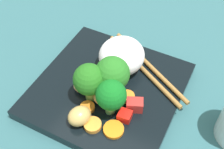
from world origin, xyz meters
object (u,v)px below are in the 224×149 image
square_plate (108,90)px  rice_mound (121,56)px  broccoli_floret_2 (111,96)px  chopstick_pair (146,67)px  carrot_slice_0 (127,97)px

square_plate → rice_mound: 6.38cm
square_plate → broccoli_floret_2: bearing=-56.0°
square_plate → rice_mound: size_ratio=2.90×
square_plate → chopstick_pair: bearing=59.1°
rice_mound → broccoli_floret_2: 9.65cm
broccoli_floret_2 → carrot_slice_0: (1.12, 3.41, -3.56)cm
chopstick_pair → square_plate: bearing=88.0°
broccoli_floret_2 → chopstick_pair: broccoli_floret_2 is taller
rice_mound → chopstick_pair: 5.22cm
broccoli_floret_2 → rice_mound: bearing=107.6°
carrot_slice_0 → chopstick_pair: (0.15, 7.54, 0.02)cm
broccoli_floret_2 → chopstick_pair: 11.58cm
square_plate → rice_mound: (-0.10, 5.02, 3.93)cm
carrot_slice_0 → rice_mound: bearing=125.0°
rice_mound → carrot_slice_0: size_ratio=3.23×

